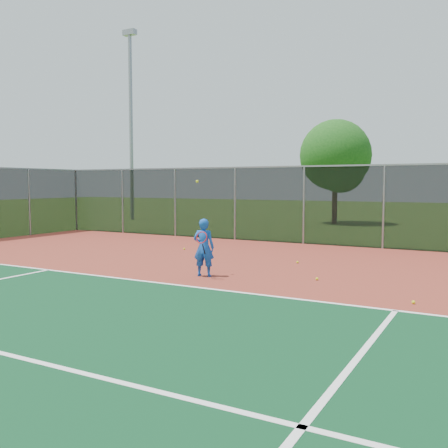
% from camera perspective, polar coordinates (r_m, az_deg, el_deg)
% --- Properties ---
extents(ground, '(120.00, 120.00, 0.00)m').
position_cam_1_polar(ground, '(7.68, -0.35, -13.21)').
color(ground, '#325518').
rests_on(ground, ground).
extents(court_apron, '(30.00, 20.00, 0.02)m').
position_cam_1_polar(court_apron, '(9.40, 5.67, -9.81)').
color(court_apron, maroon).
rests_on(court_apron, ground).
extents(court_lines, '(22.10, 13.05, 0.00)m').
position_cam_1_polar(court_lines, '(5.30, 9.38, -21.41)').
color(court_lines, white).
rests_on(court_lines, court_apron).
extents(fence_back, '(30.00, 0.06, 3.03)m').
position_cam_1_polar(fence_back, '(18.74, 17.78, 2.00)').
color(fence_back, black).
rests_on(fence_back, court_apron).
extents(tennis_player, '(0.61, 0.65, 2.42)m').
position_cam_1_polar(tennis_player, '(12.56, -2.33, -2.68)').
color(tennis_player, blue).
rests_on(tennis_player, court_apron).
extents(practice_ball_2, '(0.07, 0.07, 0.07)m').
position_cam_1_polar(practice_ball_2, '(12.34, 10.58, -6.18)').
color(practice_ball_2, yellow).
rests_on(practice_ball_2, court_apron).
extents(practice_ball_3, '(0.07, 0.07, 0.07)m').
position_cam_1_polar(practice_ball_3, '(14.82, 8.40, -4.33)').
color(practice_ball_3, yellow).
rests_on(practice_ball_3, court_apron).
extents(practice_ball_5, '(0.07, 0.07, 0.07)m').
position_cam_1_polar(practice_ball_5, '(10.46, 20.84, -8.36)').
color(practice_ball_5, yellow).
rests_on(practice_ball_5, court_apron).
extents(practice_ball_6, '(0.07, 0.07, 0.07)m').
position_cam_1_polar(practice_ball_6, '(17.69, -4.56, -2.84)').
color(practice_ball_6, yellow).
rests_on(practice_ball_6, court_apron).
extents(floodlight_nw, '(0.90, 0.40, 12.17)m').
position_cam_1_polar(floodlight_nw, '(33.60, -10.60, 12.27)').
color(floodlight_nw, gray).
rests_on(floodlight_nw, ground).
extents(tree_back_left, '(4.15, 4.15, 6.09)m').
position_cam_1_polar(tree_back_left, '(30.00, 12.76, 7.33)').
color(tree_back_left, '#392114').
rests_on(tree_back_left, ground).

